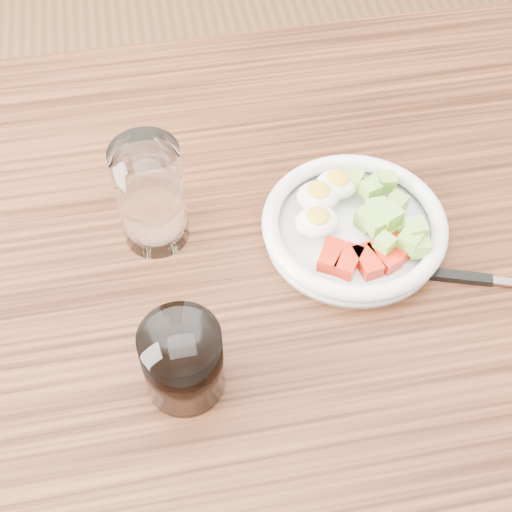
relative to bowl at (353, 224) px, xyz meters
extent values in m
plane|color=brown|center=(-0.11, -0.04, -0.79)|extent=(4.00, 4.00, 0.00)
cube|color=#5E3019|center=(-0.11, -0.04, -0.04)|extent=(1.50, 0.90, 0.04)
cylinder|color=white|center=(0.00, 0.00, -0.01)|extent=(0.21, 0.21, 0.01)
torus|color=white|center=(0.00, 0.00, 0.00)|extent=(0.22, 0.22, 0.02)
cube|color=red|center=(-0.04, -0.04, 0.00)|extent=(0.04, 0.05, 0.02)
cube|color=red|center=(-0.02, -0.05, 0.00)|extent=(0.04, 0.04, 0.02)
cube|color=red|center=(0.00, -0.06, 0.00)|extent=(0.03, 0.04, 0.02)
cube|color=red|center=(0.02, -0.05, 0.00)|extent=(0.04, 0.04, 0.02)
cube|color=red|center=(0.04, -0.04, 0.00)|extent=(0.04, 0.05, 0.02)
ellipsoid|color=white|center=(-0.03, 0.04, 0.01)|extent=(0.05, 0.04, 0.03)
ellipsoid|color=yellow|center=(-0.03, 0.04, 0.02)|extent=(0.03, 0.03, 0.01)
ellipsoid|color=white|center=(-0.01, 0.05, 0.01)|extent=(0.05, 0.04, 0.03)
ellipsoid|color=yellow|center=(-0.01, 0.05, 0.02)|extent=(0.03, 0.03, 0.01)
ellipsoid|color=white|center=(-0.04, 0.00, 0.01)|extent=(0.05, 0.04, 0.03)
ellipsoid|color=yellow|center=(-0.04, 0.00, 0.02)|extent=(0.03, 0.03, 0.01)
cube|color=#93C049|center=(0.03, 0.00, 0.02)|extent=(0.02, 0.02, 0.02)
cube|color=#93C049|center=(0.03, -0.02, 0.02)|extent=(0.03, 0.03, 0.02)
cube|color=#93C049|center=(0.01, 0.05, 0.01)|extent=(0.03, 0.03, 0.02)
cube|color=#93C049|center=(0.04, 0.05, 0.01)|extent=(0.03, 0.03, 0.02)
cube|color=#93C049|center=(0.05, -0.05, 0.02)|extent=(0.03, 0.03, 0.02)
cube|color=#93C049|center=(0.06, -0.04, 0.02)|extent=(0.02, 0.02, 0.02)
cube|color=#93C049|center=(0.05, -0.02, 0.01)|extent=(0.03, 0.03, 0.02)
cube|color=#93C049|center=(0.06, -0.05, 0.01)|extent=(0.02, 0.02, 0.02)
cube|color=#93C049|center=(0.03, -0.02, 0.00)|extent=(0.03, 0.03, 0.02)
cube|color=#93C049|center=(0.05, 0.04, 0.01)|extent=(0.02, 0.02, 0.02)
cube|color=#93C049|center=(0.02, 0.00, 0.01)|extent=(0.03, 0.03, 0.02)
cube|color=#93C049|center=(0.02, -0.05, 0.02)|extent=(0.03, 0.03, 0.02)
cube|color=#93C049|center=(0.06, 0.02, 0.01)|extent=(0.03, 0.03, 0.02)
cube|color=#93C049|center=(0.02, -0.02, 0.02)|extent=(0.02, 0.02, 0.02)
cube|color=#93C049|center=(0.03, 0.03, 0.02)|extent=(0.02, 0.02, 0.02)
cube|color=black|center=(0.09, -0.08, -0.02)|extent=(0.09, 0.04, 0.01)
cylinder|color=white|center=(-0.23, 0.04, 0.05)|extent=(0.08, 0.08, 0.14)
cylinder|color=white|center=(-0.22, -0.16, 0.03)|extent=(0.08, 0.08, 0.09)
cylinder|color=black|center=(-0.22, -0.16, 0.02)|extent=(0.07, 0.07, 0.08)
camera|label=1|loc=(-0.21, -0.49, 0.64)|focal=50.00mm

